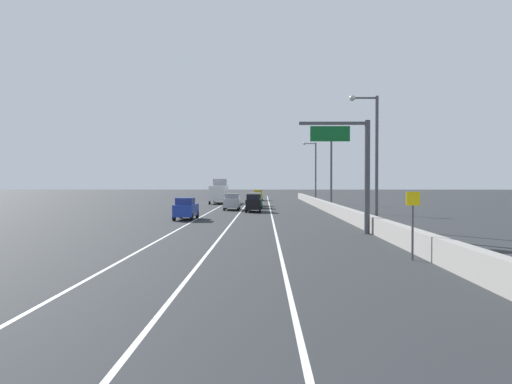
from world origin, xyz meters
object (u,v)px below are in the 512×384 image
object	(u,v)px
speed_advisory_sign	(413,220)
car_white_2	(255,199)
lamp_post_right_fourth	(314,168)
car_green_3	(255,201)
car_silver_5	(232,202)
car_blue_4	(186,209)
lamp_post_right_second	(373,152)
lamp_post_right_third	(329,163)
box_truck	(219,192)
overhead_sign_gantry	(356,162)
car_yellow_1	(258,195)
car_black_0	(253,203)

from	to	relation	value
speed_advisory_sign	car_white_2	distance (m)	49.95
speed_advisory_sign	lamp_post_right_fourth	size ratio (longest dim) A/B	0.31
speed_advisory_sign	car_green_3	world-z (taller)	speed_advisory_sign
car_silver_5	car_blue_4	bearing A→B (deg)	-101.35
lamp_post_right_second	car_blue_4	size ratio (longest dim) A/B	2.31
lamp_post_right_fourth	car_silver_5	bearing A→B (deg)	-123.16
lamp_post_right_second	lamp_post_right_third	world-z (taller)	same
speed_advisory_sign	car_green_3	xyz separation A→B (m)	(-7.63, 43.11, -0.82)
lamp_post_right_second	car_green_3	xyz separation A→B (m)	(-9.12, 28.48, -4.70)
lamp_post_right_second	box_truck	bearing A→B (deg)	109.57
overhead_sign_gantry	car_green_3	xyz separation A→B (m)	(-7.19, 32.17, -3.79)
car_yellow_1	speed_advisory_sign	bearing A→B (deg)	-83.76
car_white_2	car_blue_4	world-z (taller)	car_blue_4
car_white_2	car_silver_5	world-z (taller)	car_silver_5
lamp_post_right_second	lamp_post_right_third	xyz separation A→B (m)	(-0.42, 21.29, 0.00)
speed_advisory_sign	car_yellow_1	bearing A→B (deg)	96.24
car_white_2	car_green_3	world-z (taller)	car_white_2
lamp_post_right_second	car_blue_4	world-z (taller)	lamp_post_right_second
car_black_0	car_blue_4	distance (m)	13.31
car_yellow_1	car_blue_4	distance (m)	47.09
lamp_post_right_second	car_yellow_1	world-z (taller)	lamp_post_right_second
speed_advisory_sign	car_black_0	bearing A→B (deg)	102.47
car_black_0	lamp_post_right_third	bearing A→B (deg)	5.58
lamp_post_right_fourth	car_black_0	bearing A→B (deg)	-112.65
lamp_post_right_third	box_truck	bearing A→B (deg)	124.47
car_yellow_1	car_green_3	distance (m)	26.70
car_black_0	box_truck	distance (m)	23.25
car_blue_4	car_silver_5	xyz separation A→B (m)	(3.17, 15.81, 0.02)
car_black_0	car_silver_5	xyz separation A→B (m)	(-2.70, 3.86, -0.02)
car_blue_4	car_yellow_1	bearing A→B (deg)	82.68
car_green_3	lamp_post_right_fourth	bearing A→B (deg)	57.08
lamp_post_right_fourth	car_white_2	world-z (taller)	lamp_post_right_fourth
speed_advisory_sign	car_white_2	bearing A→B (deg)	98.99
car_black_0	car_yellow_1	size ratio (longest dim) A/B	1.15
car_yellow_1	car_black_0	bearing A→B (deg)	-90.20
lamp_post_right_third	car_blue_4	bearing A→B (deg)	-138.93
car_green_3	car_black_0	bearing A→B (deg)	-90.85
overhead_sign_gantry	lamp_post_right_fourth	xyz separation A→B (m)	(1.93, 46.26, 0.92)
overhead_sign_gantry	speed_advisory_sign	distance (m)	11.34
speed_advisory_sign	lamp_post_right_second	xyz separation A→B (m)	(1.49, 14.63, 3.88)
car_yellow_1	car_green_3	size ratio (longest dim) A/B	0.91
overhead_sign_gantry	car_green_3	distance (m)	33.18
lamp_post_right_second	box_truck	size ratio (longest dim) A/B	1.09
car_white_2	box_truck	world-z (taller)	box_truck
lamp_post_right_second	car_white_2	xyz separation A→B (m)	(-9.29, 34.70, -4.69)
speed_advisory_sign	lamp_post_right_third	xyz separation A→B (m)	(1.07, 35.92, 3.88)
box_truck	car_green_3	bearing A→B (deg)	-66.97
speed_advisory_sign	car_yellow_1	size ratio (longest dim) A/B	0.72
lamp_post_right_third	car_silver_5	bearing A→B (deg)	165.40
car_yellow_1	car_green_3	bearing A→B (deg)	-90.01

